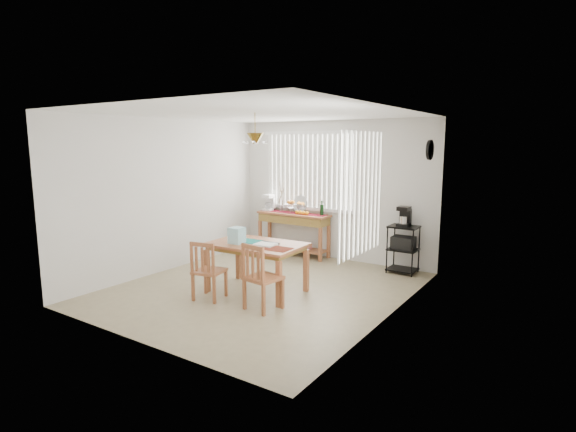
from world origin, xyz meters
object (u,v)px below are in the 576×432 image
Objects in this scene: dining_table at (256,249)px; wire_cart at (403,245)px; cart_items at (405,217)px; chair_right at (261,277)px; sideboard at (294,224)px; chair_left at (208,271)px.

wire_cart is at bearing 55.69° from dining_table.
cart_items is 2.93m from chair_right.
chair_right is (0.51, -0.56, -0.21)m from dining_table.
sideboard is 1.65× the size of chair_right.
sideboard is 1.06× the size of dining_table.
chair_right reaches higher than dining_table.
wire_cart is 2.88m from chair_right.
cart_items is at bearing -0.32° from sideboard.
dining_table is 1.56× the size of chair_right.
dining_table is at bearing -124.20° from cart_items.
dining_table is 0.79m from chair_right.
cart_items is 2.63m from dining_table.
dining_table is (-1.47, -2.16, -0.31)m from cart_items.
wire_cart reaches higher than dining_table.
chair_left reaches higher than dining_table.
chair_left is at bearing -123.02° from wire_cart.
sideboard is 2.21m from wire_cart.
chair_right is at bearing -65.47° from sideboard.
dining_table is at bearing -124.31° from wire_cart.
chair_right is (-0.96, -2.72, -0.52)m from cart_items.
wire_cart is 0.95× the size of chair_left.
cart_items is 0.39× the size of chair_left.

